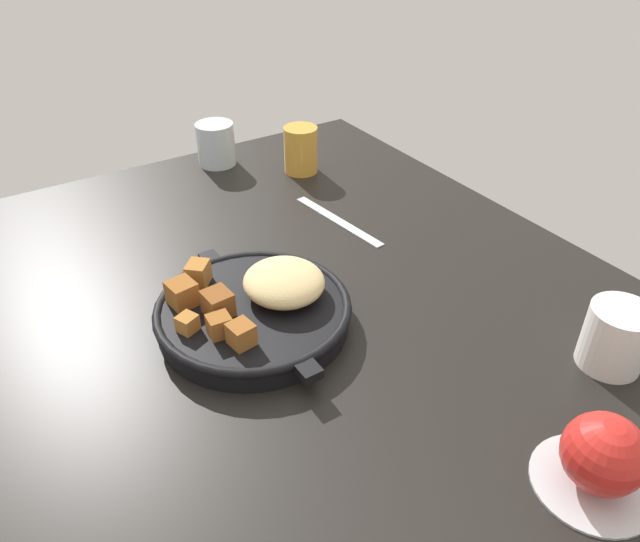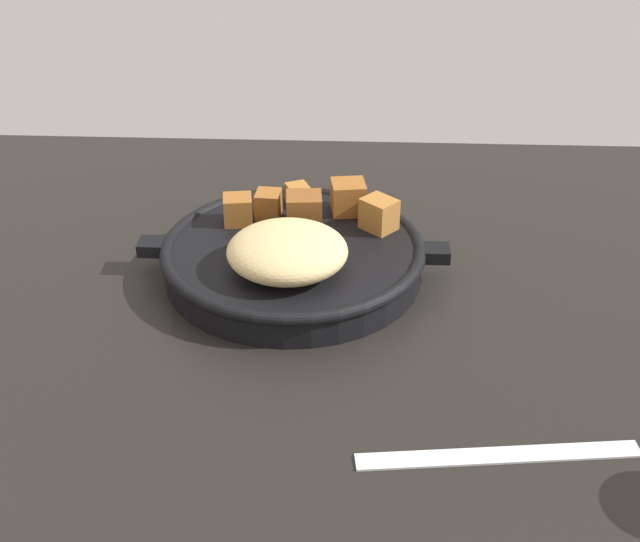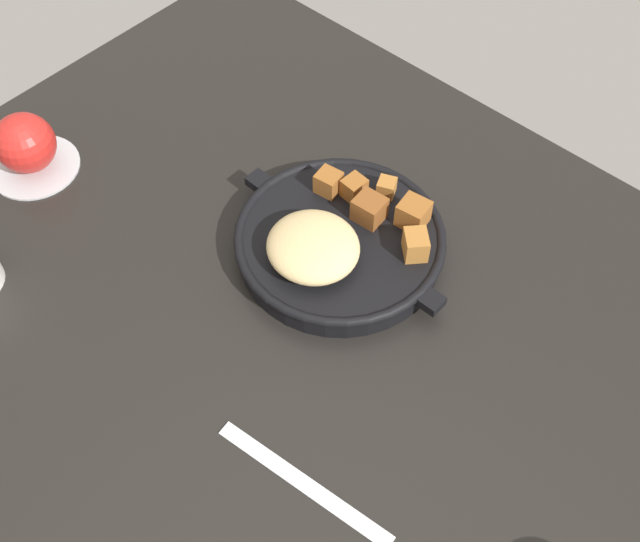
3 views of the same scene
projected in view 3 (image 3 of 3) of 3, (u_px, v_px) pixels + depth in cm
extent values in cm
cube|color=black|center=(298.00, 310.00, 88.12)|extent=(106.23, 83.29, 2.40)
cylinder|color=black|center=(340.00, 244.00, 90.27)|extent=(24.06, 24.06, 3.13)
torus|color=black|center=(340.00, 237.00, 89.21)|extent=(24.77, 24.77, 1.20)
cube|color=black|center=(259.00, 181.00, 94.58)|extent=(2.64, 2.40, 1.20)
cube|color=black|center=(431.00, 301.00, 84.19)|extent=(2.64, 2.40, 1.20)
ellipsoid|color=#DBBC7F|center=(313.00, 247.00, 85.54)|extent=(10.66, 10.25, 3.91)
cube|color=#935623|center=(328.00, 182.00, 92.01)|extent=(3.10, 3.03, 2.74)
cube|color=brown|center=(369.00, 209.00, 89.28)|extent=(3.63, 3.39, 3.13)
cube|color=#935623|center=(413.00, 213.00, 88.88)|extent=(3.70, 3.61, 3.17)
cube|color=#935623|center=(354.00, 188.00, 91.58)|extent=(2.56, 2.78, 2.61)
cube|color=#A86B2D|center=(416.00, 245.00, 86.24)|extent=(4.02, 3.99, 3.08)
cube|color=#A86B2D|center=(386.00, 187.00, 91.98)|extent=(2.77, 2.81, 2.09)
cylinder|color=#B7BABF|center=(35.00, 166.00, 99.34)|extent=(11.53, 11.53, 0.60)
sphere|color=red|center=(25.00, 143.00, 95.99)|extent=(7.67, 7.67, 7.67)
cube|color=silver|center=(304.00, 483.00, 74.70)|extent=(20.25, 3.91, 0.36)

